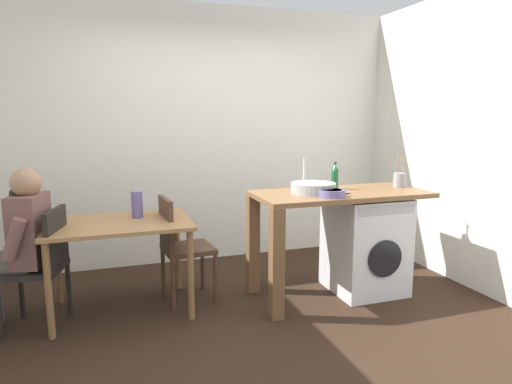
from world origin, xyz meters
name	(u,v)px	position (x,y,z in m)	size (l,w,h in m)	color
ground_plane	(256,325)	(0.00, 0.00, 0.00)	(5.46, 5.46, 0.00)	black
wall_back	(204,136)	(0.00, 1.75, 1.35)	(4.60, 0.10, 2.70)	silver
wall_counter_side	(493,141)	(2.15, 0.00, 1.35)	(0.10, 3.80, 2.70)	silver
dining_table	(120,234)	(-0.94, 0.60, 0.64)	(1.10, 0.76, 0.74)	#9E7042
chair_person_seat	(43,262)	(-1.49, 0.48, 0.51)	(0.48, 0.48, 0.90)	black
chair_opposite	(179,243)	(-0.46, 0.64, 0.51)	(0.44, 0.44, 0.90)	#4C3323
seated_person	(18,241)	(-1.64, 0.52, 0.67)	(0.55, 0.54, 1.20)	#595651
kitchen_counter	(318,211)	(0.68, 0.35, 0.76)	(1.50, 0.68, 0.92)	brown
washing_machine	(365,244)	(1.15, 0.35, 0.43)	(0.60, 0.61, 0.86)	silver
sink_basin	(313,188)	(0.63, 0.35, 0.97)	(0.38, 0.38, 0.09)	#9EA0A5
tap	(304,174)	(0.63, 0.53, 1.06)	(0.02, 0.02, 0.28)	#B2B2B7
bottle_tall_green	(335,177)	(0.90, 0.49, 1.03)	(0.06, 0.06, 0.24)	#19592D
mixing_bowl	(331,193)	(0.69, 0.15, 0.95)	(0.22, 0.22, 0.06)	slate
utensil_crock	(399,180)	(1.52, 0.40, 0.99)	(0.11, 0.11, 0.30)	gray
vase	(137,205)	(-0.79, 0.70, 0.85)	(0.09, 0.09, 0.22)	slate
scissors	(341,193)	(0.84, 0.25, 0.92)	(0.15, 0.06, 0.01)	#B2B2B7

